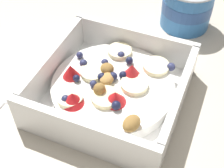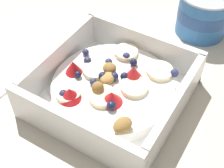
% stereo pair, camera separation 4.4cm
% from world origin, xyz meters
% --- Properties ---
extents(ground_plane, '(2.40, 2.40, 0.00)m').
position_xyz_m(ground_plane, '(0.00, 0.00, 0.00)').
color(ground_plane, beige).
extents(fruit_bowl, '(0.19, 0.19, 0.06)m').
position_xyz_m(fruit_bowl, '(0.01, -0.00, 0.02)').
color(fruit_bowl, white).
rests_on(fruit_bowl, ground).
extents(spoon, '(0.04, 0.17, 0.01)m').
position_xyz_m(spoon, '(-0.13, -0.07, 0.00)').
color(spoon, silver).
rests_on(spoon, ground).
extents(yogurt_cup, '(0.09, 0.09, 0.08)m').
position_xyz_m(yogurt_cup, '(0.06, 0.21, 0.04)').
color(yogurt_cup, '#3370B7').
rests_on(yogurt_cup, ground).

